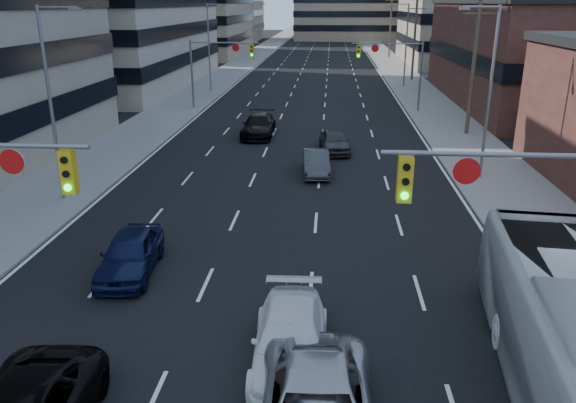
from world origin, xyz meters
The scene contains 23 objects.
road_surface centered at (0.00, 130.00, 0.01)m, with size 18.00×300.00×0.02m, color black.
sidewalk_left centered at (-11.50, 130.00, 0.07)m, with size 5.00×300.00×0.15m, color slate.
sidewalk_right centered at (11.50, 130.00, 0.07)m, with size 5.00×300.00×0.15m, color slate.
office_left_far centered at (-24.00, 100.00, 8.00)m, with size 20.00×30.00×16.00m, color gray.
storefront_right_mid centered at (24.00, 50.00, 4.50)m, with size 20.00×30.00×9.00m, color #472119.
office_right_far centered at (25.00, 88.00, 7.00)m, with size 22.00×28.00×14.00m, color gray.
bg_block_right centered at (32.00, 130.00, 6.00)m, with size 22.00×22.00×12.00m, color gray.
signal_near_right centered at (7.45, 8.00, 4.33)m, with size 6.59×0.33×6.00m.
signal_far_left centered at (-7.68, 45.00, 4.30)m, with size 6.09×0.33×6.00m.
signal_far_right centered at (7.68, 45.00, 4.30)m, with size 6.09×0.33×6.00m.
utility_pole_block centered at (12.20, 36.00, 5.78)m, with size 2.20×0.28×11.00m.
utility_pole_midblock centered at (12.20, 66.00, 5.78)m, with size 2.20×0.28×11.00m.
utility_pole_distant centered at (12.20, 96.00, 5.78)m, with size 2.20×0.28×11.00m.
streetlight_left_near centered at (-10.34, 20.00, 5.05)m, with size 2.03×0.22×9.00m.
streetlight_left_mid centered at (-10.34, 55.00, 5.05)m, with size 2.03×0.22×9.00m.
streetlight_left_far centered at (-10.34, 90.00, 5.05)m, with size 2.03×0.22×9.00m.
streetlight_right_near centered at (10.34, 25.00, 5.05)m, with size 2.03×0.22×9.00m.
streetlight_right_far centered at (10.34, 60.00, 5.05)m, with size 2.03×0.22×9.00m.
white_van centered at (1.41, 7.85, 0.71)m, with size 1.98×4.86×1.41m, color white.
sedan_blue centered at (-4.62, 12.72, 0.75)m, with size 1.76×4.38×1.49m, color #0D1335.
sedan_grey_center centered at (1.60, 25.37, 0.66)m, with size 1.39×4.00×1.32m, color #363739.
sedan_black_far centered at (-2.79, 34.57, 0.77)m, with size 2.17×5.34×1.55m, color black.
sedan_grey_right centered at (2.63, 30.46, 0.73)m, with size 1.72×4.28×1.46m, color #323235.
Camera 1 is at (2.29, -4.83, 9.10)m, focal length 35.00 mm.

